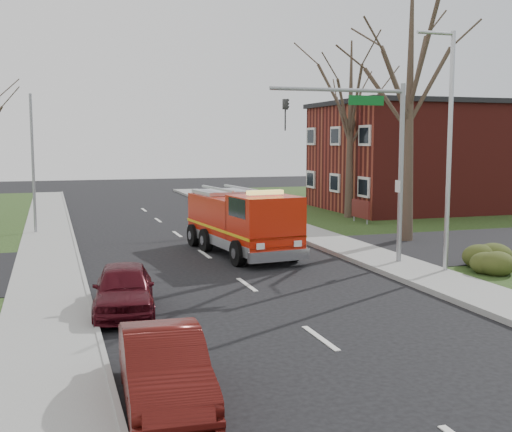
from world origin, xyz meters
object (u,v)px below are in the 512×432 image
object	(u,v)px
parked_car_maroon	(124,288)
parked_car_gray	(164,368)
traffic_signal_mast	(371,140)
fire_engine	(242,224)

from	to	relation	value
parked_car_maroon	parked_car_gray	world-z (taller)	parked_car_maroon
traffic_signal_mast	parked_car_maroon	world-z (taller)	traffic_signal_mast
parked_car_gray	fire_engine	bearing A→B (deg)	71.08
traffic_signal_mast	parked_car_gray	world-z (taller)	traffic_signal_mast
fire_engine	parked_car_gray	bearing A→B (deg)	-118.47
traffic_signal_mast	fire_engine	world-z (taller)	traffic_signal_mast
traffic_signal_mast	parked_car_gray	bearing A→B (deg)	-132.76
parked_car_maroon	parked_car_gray	xyz separation A→B (m)	(0.00, -6.45, -0.01)
fire_engine	parked_car_maroon	xyz separation A→B (m)	(-5.71, -7.78, -0.60)
fire_engine	parked_car_maroon	world-z (taller)	fire_engine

